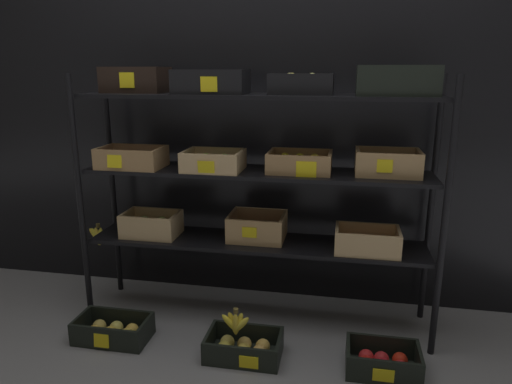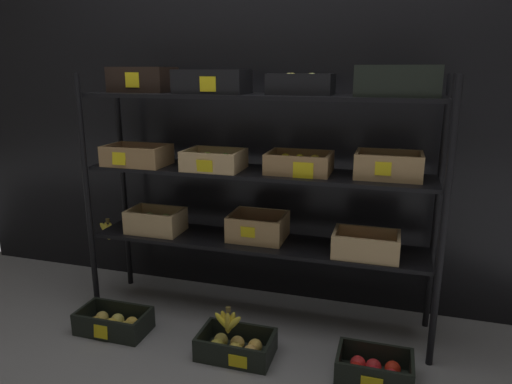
{
  "view_description": "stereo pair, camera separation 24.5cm",
  "coord_description": "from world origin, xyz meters",
  "px_view_note": "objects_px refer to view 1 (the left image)",
  "views": [
    {
      "loc": [
        0.45,
        -2.33,
        1.36
      ],
      "look_at": [
        0.0,
        0.0,
        0.74
      ],
      "focal_mm": 32.59,
      "sensor_mm": 36.0,
      "label": 1
    },
    {
      "loc": [
        0.68,
        -2.27,
        1.36
      ],
      "look_at": [
        0.0,
        0.0,
        0.74
      ],
      "focal_mm": 32.59,
      "sensor_mm": 36.0,
      "label": 2
    }
  ],
  "objects_px": {
    "crate_ground_apple_red": "(383,362)",
    "banana_bunch_loose": "(236,323)",
    "crate_ground_apple_gold": "(113,331)",
    "crate_ground_left_apple_gold": "(244,348)",
    "display_rack": "(256,164)"
  },
  "relations": [
    {
      "from": "crate_ground_apple_red",
      "to": "banana_bunch_loose",
      "type": "bearing_deg",
      "value": -179.52
    },
    {
      "from": "crate_ground_apple_gold",
      "to": "display_rack",
      "type": "bearing_deg",
      "value": 27.47
    },
    {
      "from": "crate_ground_apple_gold",
      "to": "crate_ground_left_apple_gold",
      "type": "xyz_separation_m",
      "value": [
        0.7,
        -0.02,
        -0.0
      ]
    },
    {
      "from": "crate_ground_apple_red",
      "to": "banana_bunch_loose",
      "type": "height_order",
      "value": "banana_bunch_loose"
    },
    {
      "from": "display_rack",
      "to": "banana_bunch_loose",
      "type": "bearing_deg",
      "value": -94.36
    },
    {
      "from": "crate_ground_apple_red",
      "to": "banana_bunch_loose",
      "type": "relative_size",
      "value": 2.14
    },
    {
      "from": "crate_ground_apple_gold",
      "to": "banana_bunch_loose",
      "type": "height_order",
      "value": "banana_bunch_loose"
    },
    {
      "from": "display_rack",
      "to": "crate_ground_apple_gold",
      "type": "xyz_separation_m",
      "value": [
        -0.69,
        -0.36,
        -0.84
      ]
    },
    {
      "from": "crate_ground_left_apple_gold",
      "to": "banana_bunch_loose",
      "type": "height_order",
      "value": "banana_bunch_loose"
    },
    {
      "from": "crate_ground_apple_gold",
      "to": "banana_bunch_loose",
      "type": "xyz_separation_m",
      "value": [
        0.66,
        -0.02,
        0.13
      ]
    },
    {
      "from": "crate_ground_left_apple_gold",
      "to": "banana_bunch_loose",
      "type": "xyz_separation_m",
      "value": [
        -0.04,
        -0.0,
        0.13
      ]
    },
    {
      "from": "display_rack",
      "to": "crate_ground_left_apple_gold",
      "type": "relative_size",
      "value": 5.39
    },
    {
      "from": "display_rack",
      "to": "banana_bunch_loose",
      "type": "relative_size",
      "value": 12.5
    },
    {
      "from": "banana_bunch_loose",
      "to": "crate_ground_apple_gold",
      "type": "bearing_deg",
      "value": 178.25
    },
    {
      "from": "crate_ground_apple_gold",
      "to": "crate_ground_apple_red",
      "type": "relative_size",
      "value": 1.12
    }
  ]
}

